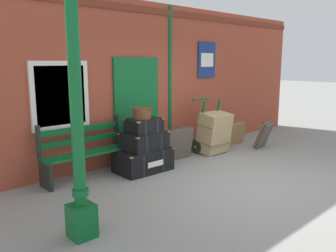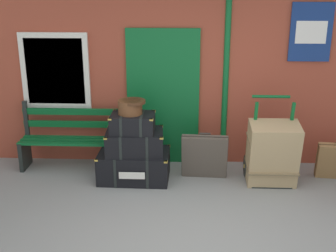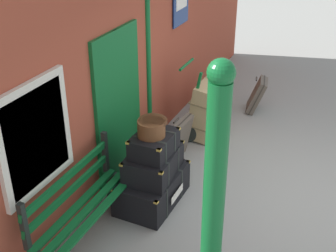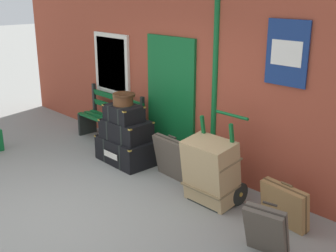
# 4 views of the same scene
# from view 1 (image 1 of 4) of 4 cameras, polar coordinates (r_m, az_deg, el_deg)

# --- Properties ---
(ground_plane) EXTENTS (60.00, 60.00, 0.00)m
(ground_plane) POSITION_cam_1_polar(r_m,az_deg,el_deg) (6.06, 13.18, -9.20)
(ground_plane) COLOR gray
(brick_facade) EXTENTS (10.40, 0.35, 3.20)m
(brick_facade) POSITION_cam_1_polar(r_m,az_deg,el_deg) (7.46, -3.26, 7.29)
(brick_facade) COLOR #9E422D
(brick_facade) RESTS_ON ground
(lamp_post) EXTENTS (0.28, 0.28, 2.84)m
(lamp_post) POSITION_cam_1_polar(r_m,az_deg,el_deg) (4.01, -14.48, -3.48)
(lamp_post) COLOR #0F5B28
(lamp_post) RESTS_ON ground
(platform_bench) EXTENTS (1.60, 0.43, 1.01)m
(platform_bench) POSITION_cam_1_polar(r_m,az_deg,el_deg) (6.26, -13.34, -4.31)
(platform_bench) COLOR #0F5B28
(platform_bench) RESTS_ON ground
(steamer_trunk_base) EXTENTS (1.02, 0.69, 0.43)m
(steamer_trunk_base) POSITION_cam_1_polar(r_m,az_deg,el_deg) (6.53, -4.10, -5.56)
(steamer_trunk_base) COLOR black
(steamer_trunk_base) RESTS_ON ground
(steamer_trunk_middle) EXTENTS (0.84, 0.60, 0.33)m
(steamer_trunk_middle) POSITION_cam_1_polar(r_m,az_deg,el_deg) (6.44, -3.93, -2.40)
(steamer_trunk_middle) COLOR black
(steamer_trunk_middle) RESTS_ON steamer_trunk_base
(steamer_trunk_top) EXTENTS (0.61, 0.46, 0.27)m
(steamer_trunk_top) POSITION_cam_1_polar(r_m,az_deg,el_deg) (6.35, -3.96, 0.10)
(steamer_trunk_top) COLOR black
(steamer_trunk_top) RESTS_ON steamer_trunk_middle
(round_hatbox) EXTENTS (0.38, 0.35, 0.20)m
(round_hatbox) POSITION_cam_1_polar(r_m,az_deg,el_deg) (6.31, -4.26, 2.25)
(round_hatbox) COLOR brown
(round_hatbox) RESTS_ON steamer_trunk_top
(porters_trolley) EXTENTS (0.71, 0.59, 1.20)m
(porters_trolley) POSITION_cam_1_polar(r_m,az_deg,el_deg) (7.91, 6.56, -2.29)
(porters_trolley) COLOR black
(porters_trolley) RESTS_ON ground
(large_brown_trunk) EXTENTS (0.70, 0.56, 0.93)m
(large_brown_trunk) POSITION_cam_1_polar(r_m,az_deg,el_deg) (7.76, 7.57, -1.10)
(large_brown_trunk) COLOR tan
(large_brown_trunk) RESTS_ON ground
(suitcase_cream) EXTENTS (0.52, 0.43, 0.63)m
(suitcase_cream) POSITION_cam_1_polar(r_m,az_deg,el_deg) (8.50, 15.39, -1.41)
(suitcase_cream) COLOR #51473D
(suitcase_cream) RESTS_ON ground
(suitcase_tan) EXTENTS (0.68, 0.28, 0.69)m
(suitcase_tan) POSITION_cam_1_polar(r_m,az_deg,el_deg) (7.21, 1.79, -2.95)
(suitcase_tan) COLOR #51473D
(suitcase_tan) RESTS_ON ground
(suitcase_beige) EXTENTS (0.66, 0.29, 0.56)m
(suitcase_beige) POSITION_cam_1_polar(r_m,az_deg,el_deg) (8.72, 10.65, -1.20)
(suitcase_beige) COLOR olive
(suitcase_beige) RESTS_ON ground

